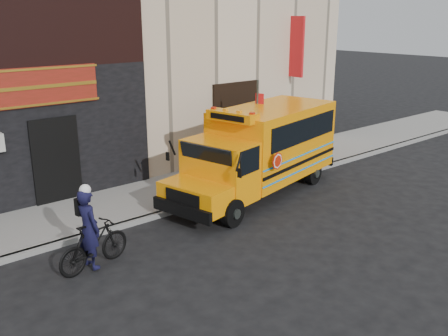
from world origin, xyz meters
TOP-DOWN VIEW (x-y plane):
  - ground at (0.00, 0.00)m, footprint 120.00×120.00m
  - curb at (0.00, 2.60)m, footprint 40.00×0.20m
  - sidewalk at (0.00, 4.10)m, footprint 40.00×3.00m
  - building at (-0.04, 10.45)m, footprint 20.00×10.70m
  - school_bus at (2.36, 2.28)m, footprint 7.19×3.54m
  - sign_pole at (2.98, 3.16)m, footprint 0.12×0.30m
  - bicycle at (-4.16, 1.00)m, footprint 1.93×0.86m
  - cyclist at (-4.25, 1.02)m, footprint 0.56×0.75m

SIDE VIEW (x-z plane):
  - ground at x=0.00m, z-range 0.00..0.00m
  - curb at x=0.00m, z-range 0.00..0.15m
  - sidewalk at x=0.00m, z-range 0.00..0.15m
  - bicycle at x=-4.16m, z-range 0.00..1.12m
  - cyclist at x=-4.25m, z-range 0.00..1.89m
  - school_bus at x=2.36m, z-range 0.05..2.97m
  - sign_pole at x=2.98m, z-range 0.17..3.70m
  - building at x=-0.04m, z-range 0.13..12.13m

